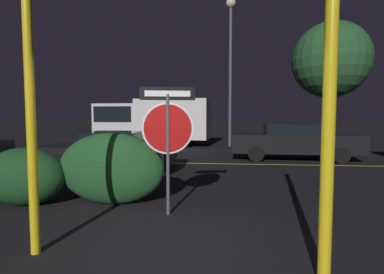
% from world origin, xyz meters
% --- Properties ---
extents(ground_plane, '(260.00, 260.00, 0.00)m').
position_xyz_m(ground_plane, '(0.00, 0.00, 0.00)').
color(ground_plane, black).
extents(road_center_stripe, '(39.08, 0.12, 0.01)m').
position_xyz_m(road_center_stripe, '(0.00, 7.11, 0.00)').
color(road_center_stripe, gold).
rests_on(road_center_stripe, ground_plane).
extents(stop_sign, '(0.93, 0.22, 2.22)m').
position_xyz_m(stop_sign, '(-0.20, 1.39, 1.54)').
color(stop_sign, '#4C4C51').
rests_on(stop_sign, ground_plane).
extents(yellow_pole_left, '(0.11, 0.11, 3.35)m').
position_xyz_m(yellow_pole_left, '(-1.60, -0.23, 1.67)').
color(yellow_pole_left, yellow).
rests_on(yellow_pole_left, ground_plane).
extents(yellow_pole_right, '(0.13, 0.13, 2.98)m').
position_xyz_m(yellow_pole_right, '(1.78, -0.57, 1.49)').
color(yellow_pole_right, yellow).
rests_on(yellow_pole_right, ground_plane).
extents(hedge_bush_1, '(1.60, 0.97, 1.12)m').
position_xyz_m(hedge_bush_1, '(-3.07, 1.69, 0.56)').
color(hedge_bush_1, '#19421E').
rests_on(hedge_bush_1, ground_plane).
extents(hedge_bush_2, '(2.11, 0.74, 1.40)m').
position_xyz_m(hedge_bush_2, '(-1.42, 1.92, 0.70)').
color(hedge_bush_2, '#1E4C23').
rests_on(hedge_bush_2, ground_plane).
extents(passing_car_2, '(4.24, 2.09, 1.22)m').
position_xyz_m(passing_car_2, '(-2.80, 5.58, 0.63)').
color(passing_car_2, black).
rests_on(passing_car_2, ground_plane).
extents(passing_car_3, '(5.07, 2.22, 1.42)m').
position_xyz_m(passing_car_3, '(3.58, 8.57, 0.73)').
color(passing_car_3, black).
rests_on(passing_car_3, ground_plane).
extents(delivery_truck, '(6.87, 2.89, 2.70)m').
position_xyz_m(delivery_truck, '(-3.47, 13.90, 1.52)').
color(delivery_truck, silver).
rests_on(delivery_truck, ground_plane).
extents(street_lamp, '(0.54, 0.54, 8.24)m').
position_xyz_m(street_lamp, '(1.21, 13.46, 5.70)').
color(street_lamp, '#4C4C51').
rests_on(street_lamp, ground_plane).
extents(tree_0, '(5.18, 5.18, 8.15)m').
position_xyz_m(tree_0, '(8.19, 17.98, 5.55)').
color(tree_0, '#422D1E').
rests_on(tree_0, ground_plane).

